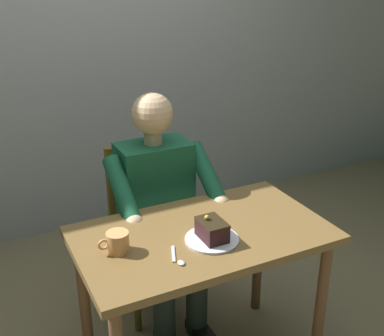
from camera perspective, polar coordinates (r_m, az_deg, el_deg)
cafe_rear_panel at (r=3.33m, az=-12.69°, el=17.75°), size 6.40×0.12×3.00m
dining_table at (r=2.09m, az=1.24°, el=-9.92°), size 1.06×0.62×0.74m
chair at (r=2.65m, az=-5.07°, el=-6.01°), size 0.42×0.42×0.89m
seated_person at (r=2.44m, az=-3.66°, el=-4.91°), size 0.53×0.58×1.21m
dessert_plate at (r=1.97m, az=2.37°, el=-8.42°), size 0.22×0.22×0.01m
cake_slice at (r=1.95m, az=2.39°, el=-7.29°), size 0.09×0.13×0.10m
coffee_cup at (r=1.90m, az=-8.82°, el=-8.61°), size 0.12×0.09×0.08m
dessert_spoon at (r=1.85m, az=-1.73°, el=-10.67°), size 0.05×0.14×0.01m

